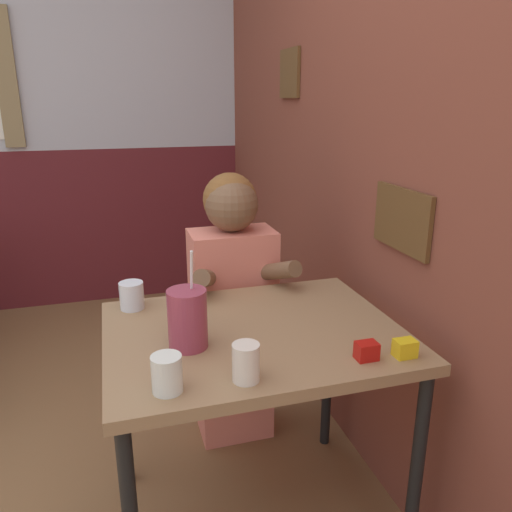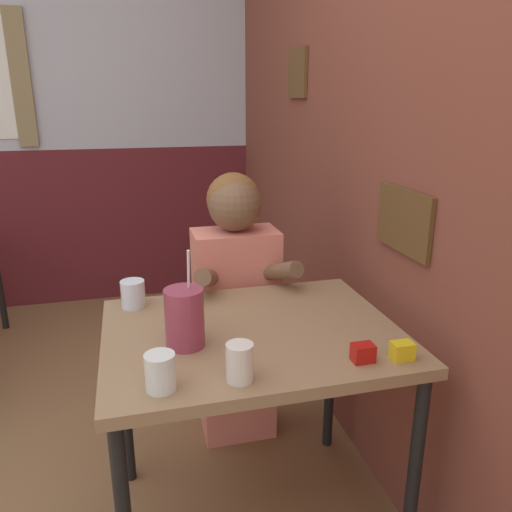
{
  "view_description": "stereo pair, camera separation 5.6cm",
  "coord_description": "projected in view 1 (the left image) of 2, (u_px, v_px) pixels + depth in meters",
  "views": [
    {
      "loc": [
        0.42,
        -1.07,
        1.43
      ],
      "look_at": [
        0.86,
        0.42,
        0.94
      ],
      "focal_mm": 35.0,
      "sensor_mm": 36.0,
      "label": 1
    },
    {
      "loc": [
        0.47,
        -1.09,
        1.43
      ],
      "look_at": [
        0.86,
        0.42,
        0.94
      ],
      "focal_mm": 35.0,
      "sensor_mm": 36.0,
      "label": 2
    }
  ],
  "objects": [
    {
      "name": "glass_far_side",
      "position": [
        246.0,
        362.0,
        1.26
      ],
      "size": [
        0.07,
        0.07,
        0.1
      ],
      "color": "silver",
      "rests_on": "main_table"
    },
    {
      "name": "glass_center",
      "position": [
        167.0,
        374.0,
        1.21
      ],
      "size": [
        0.08,
        0.08,
        0.1
      ],
      "color": "silver",
      "rests_on": "main_table"
    },
    {
      "name": "glass_near_pitcher",
      "position": [
        132.0,
        296.0,
        1.7
      ],
      "size": [
        0.08,
        0.08,
        0.09
      ],
      "color": "silver",
      "rests_on": "main_table"
    },
    {
      "name": "brick_wall_right",
      "position": [
        305.0,
        116.0,
        2.43
      ],
      "size": [
        0.08,
        4.56,
        2.7
      ],
      "color": "brown",
      "rests_on": "ground_plane"
    },
    {
      "name": "condiment_ketchup",
      "position": [
        367.0,
        351.0,
        1.37
      ],
      "size": [
        0.06,
        0.04,
        0.05
      ],
      "color": "#B7140F",
      "rests_on": "main_table"
    },
    {
      "name": "cocktail_pitcher",
      "position": [
        187.0,
        319.0,
        1.42
      ],
      "size": [
        0.11,
        0.11,
        0.29
      ],
      "color": "#99384C",
      "rests_on": "main_table"
    },
    {
      "name": "back_wall",
      "position": [
        32.0,
        110.0,
        3.25
      ],
      "size": [
        5.68,
        0.09,
        2.7
      ],
      "color": "silver",
      "rests_on": "ground_plane"
    },
    {
      "name": "condiment_mustard",
      "position": [
        404.0,
        348.0,
        1.39
      ],
      "size": [
        0.06,
        0.04,
        0.05
      ],
      "color": "yellow",
      "rests_on": "main_table"
    },
    {
      "name": "person_seated",
      "position": [
        233.0,
        304.0,
        2.07
      ],
      "size": [
        0.42,
        0.41,
        1.16
      ],
      "color": "#EA7F6B",
      "rests_on": "ground_plane"
    },
    {
      "name": "main_table",
      "position": [
        254.0,
        352.0,
        1.58
      ],
      "size": [
        0.91,
        0.71,
        0.74
      ],
      "color": "#93704C",
      "rests_on": "ground_plane"
    }
  ]
}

